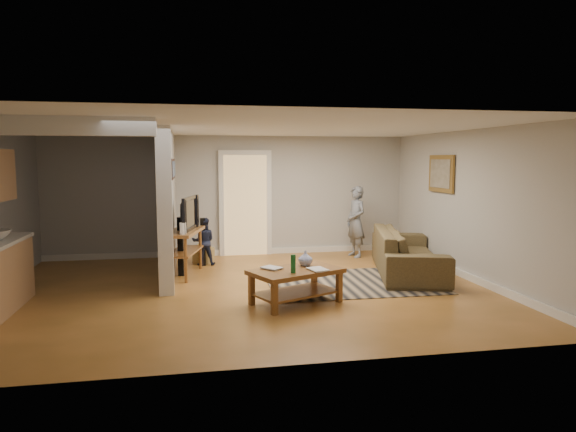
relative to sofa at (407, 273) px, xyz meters
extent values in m
plane|color=brown|center=(-2.93, -0.64, 0.00)|extent=(7.50, 7.50, 0.00)
cube|color=#B7B4AF|center=(-2.93, 2.36, 1.25)|extent=(7.50, 0.04, 2.50)
cube|color=#B7B4AF|center=(0.82, -0.64, 1.25)|extent=(0.04, 6.00, 2.50)
cube|color=white|center=(-2.93, -0.64, 2.50)|extent=(7.50, 6.00, 0.04)
cube|color=#B7B4AF|center=(-4.13, 0.81, 1.25)|extent=(0.15, 3.10, 2.50)
cube|color=white|center=(-4.13, -0.74, 1.25)|extent=(0.22, 0.10, 2.50)
cube|color=white|center=(-2.93, 2.33, 0.06)|extent=(7.50, 0.04, 0.12)
cube|color=white|center=(0.79, -0.64, 0.06)|extent=(0.04, 6.00, 0.12)
cube|color=#D8B272|center=(-2.63, 2.30, 1.05)|extent=(0.90, 0.06, 2.10)
cube|color=#321C16|center=(-4.05, 0.16, 1.85)|extent=(0.03, 0.40, 0.34)
cube|color=#321C16|center=(-4.05, 0.66, 1.85)|extent=(0.03, 0.40, 0.34)
cube|color=#321C16|center=(-4.05, 1.16, 1.85)|extent=(0.03, 0.40, 0.34)
cube|color=olive|center=(0.78, 0.36, 1.75)|extent=(0.04, 0.90, 0.68)
cube|color=black|center=(-1.19, -0.50, 0.01)|extent=(2.76, 2.04, 0.01)
imported|color=#403520|center=(0.00, 0.00, 0.00)|extent=(1.71, 2.83, 0.77)
cube|color=brown|center=(-2.33, -1.51, 0.45)|extent=(1.43, 1.17, 0.06)
cube|color=silver|center=(-2.33, -1.51, 0.46)|extent=(0.88, 0.71, 0.02)
cube|color=brown|center=(-2.33, -1.51, 0.16)|extent=(1.29, 1.03, 0.03)
cube|color=brown|center=(-2.71, -1.99, 0.23)|extent=(0.10, 0.10, 0.45)
cube|color=brown|center=(-1.71, -1.55, 0.23)|extent=(0.10, 0.10, 0.45)
cube|color=brown|center=(-2.95, -1.47, 0.23)|extent=(0.10, 0.10, 0.45)
cube|color=brown|center=(-1.95, -1.02, 0.23)|extent=(0.10, 0.10, 0.45)
imported|color=#283C95|center=(-2.15, -1.29, 0.49)|extent=(0.27, 0.27, 0.22)
cylinder|color=#155D24|center=(-2.41, -1.71, 0.61)|extent=(0.07, 0.07, 0.25)
imported|color=#998C4C|center=(-2.74, -1.48, 0.49)|extent=(0.33, 0.34, 0.03)
imported|color=#66594C|center=(-2.15, -1.65, 0.49)|extent=(0.29, 0.35, 0.02)
cube|color=brown|center=(-3.88, 0.57, 0.77)|extent=(0.75, 1.34, 0.05)
cube|color=brown|center=(-3.88, 0.57, 0.42)|extent=(0.68, 1.22, 0.03)
cylinder|color=brown|center=(-4.16, 0.08, 0.39)|extent=(0.05, 0.05, 0.78)
cylinder|color=brown|center=(-3.91, 1.14, 0.39)|extent=(0.05, 0.05, 0.78)
cylinder|color=brown|center=(-3.86, 0.00, 0.39)|extent=(0.05, 0.05, 0.78)
cylinder|color=brown|center=(-3.60, 1.07, 0.39)|extent=(0.05, 0.05, 0.78)
imported|color=black|center=(-3.86, 0.57, 0.79)|extent=(0.37, 1.02, 0.59)
cylinder|color=white|center=(-3.89, 0.09, 0.89)|extent=(0.11, 0.11, 0.19)
cube|color=black|center=(-3.93, 0.56, 0.51)|extent=(0.13, 0.13, 1.02)
cube|color=black|center=(-3.55, 1.34, 0.46)|extent=(0.10, 0.10, 0.91)
cylinder|color=olive|center=(-3.53, 1.63, 0.14)|extent=(0.44, 0.44, 0.29)
sphere|color=red|center=(-3.48, 1.67, 0.29)|extent=(0.13, 0.13, 0.13)
sphere|color=yellow|center=(-3.60, 1.65, 0.30)|extent=(0.13, 0.13, 0.13)
sphere|color=green|center=(-3.53, 1.57, 0.32)|extent=(0.13, 0.13, 0.13)
imported|color=slate|center=(-0.42, 1.66, 0.00)|extent=(0.47, 0.60, 1.47)
imported|color=#1B2139|center=(-3.53, 1.40, 0.00)|extent=(0.45, 0.36, 0.91)
camera|label=1|loc=(-3.75, -8.39, 2.01)|focal=32.00mm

